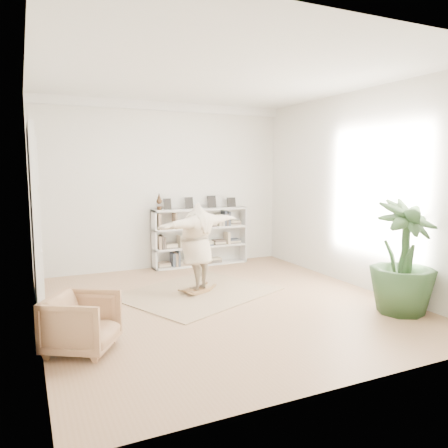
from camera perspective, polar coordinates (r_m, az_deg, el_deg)
name	(u,v)px	position (r m, az deg, el deg)	size (l,w,h in m)	color
floor	(222,304)	(7.24, -0.26, -10.37)	(6.00, 6.00, 0.00)	#9E7651
room_shell	(165,106)	(9.73, -7.76, 15.00)	(6.00, 6.00, 6.00)	silver
doors	(35,218)	(7.61, -23.46, 0.69)	(0.09, 1.78, 2.92)	white
bookshelf	(200,238)	(9.90, -3.15, -1.77)	(2.20, 0.35, 1.64)	silver
armchair	(82,323)	(5.64, -18.06, -12.19)	(0.75, 0.77, 0.70)	tan
rug	(197,293)	(7.82, -3.48, -8.95)	(2.50, 2.00, 0.02)	tan
rocker_board	(197,290)	(7.81, -3.49, -8.55)	(0.56, 0.46, 0.10)	brown
person	(197,244)	(7.62, -3.53, -2.63)	(1.87, 0.51, 1.52)	#C5B294
houseplant	(403,257)	(7.13, 22.36, -4.03)	(0.97, 0.97, 1.73)	#2B4924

